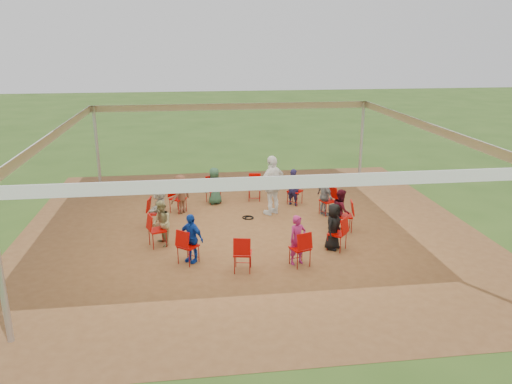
{
  "coord_description": "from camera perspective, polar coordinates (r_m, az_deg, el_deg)",
  "views": [
    {
      "loc": [
        -1.59,
        -13.43,
        5.3
      ],
      "look_at": [
        0.22,
        0.3,
        1.03
      ],
      "focal_mm": 35.0,
      "sensor_mm": 36.0,
      "label": 1
    }
  ],
  "objects": [
    {
      "name": "person_seated_1",
      "position": [
        15.59,
        7.87,
        -0.48
      ],
      "size": [
        0.59,
        0.81,
        1.24
      ],
      "primitive_type": "imported",
      "rotation": [
        0.0,
        0.0,
        1.91
      ],
      "color": "slate",
      "rests_on": "ground"
    },
    {
      "name": "person_seated_9",
      "position": [
        13.14,
        8.81,
        -3.92
      ],
      "size": [
        0.65,
        0.68,
        1.24
      ],
      "primitive_type": "imported",
      "rotation": [
        0.0,
        0.0,
        0.87
      ],
      "color": "black",
      "rests_on": "ground"
    },
    {
      "name": "person_seated_5",
      "position": [
        14.7,
        -10.93,
        -1.73
      ],
      "size": [
        0.63,
        1.21,
        1.24
      ],
      "primitive_type": "imported",
      "rotation": [
        0.0,
        0.0,
        -1.75
      ],
      "color": "#ABA997",
      "rests_on": "ground"
    },
    {
      "name": "dirt_patch",
      "position": [
        14.52,
        -0.73,
        -4.24
      ],
      "size": [
        13.0,
        13.0,
        0.0
      ],
      "primitive_type": "plane",
      "color": "brown",
      "rests_on": "ground"
    },
    {
      "name": "tent",
      "position": [
        13.84,
        -0.76,
        4.92
      ],
      "size": [
        10.33,
        10.33,
        3.0
      ],
      "color": "#B2B2B7",
      "rests_on": "ground"
    },
    {
      "name": "chair_2",
      "position": [
        16.59,
        4.47,
        0.09
      ],
      "size": [
        0.6,
        0.61,
        0.9
      ],
      "primitive_type": null,
      "rotation": [
        0.0,
        0.0,
        2.44
      ],
      "color": "#B00400",
      "rests_on": "ground"
    },
    {
      "name": "laptop",
      "position": [
        14.39,
        9.05,
        -2.17
      ],
      "size": [
        0.33,
        0.39,
        0.24
      ],
      "rotation": [
        0.0,
        0.0,
        1.39
      ],
      "color": "#B7B7BC",
      "rests_on": "ground"
    },
    {
      "name": "chair_5",
      "position": [
        15.96,
        -8.92,
        -0.77
      ],
      "size": [
        0.61,
        0.6,
        0.9
      ],
      "primitive_type": null,
      "rotation": [
        0.0,
        0.0,
        -2.27
      ],
      "color": "#B00400",
      "rests_on": "ground"
    },
    {
      "name": "chair_1",
      "position": [
        15.71,
        8.2,
        -1.03
      ],
      "size": [
        0.56,
        0.54,
        0.9
      ],
      "primitive_type": null,
      "rotation": [
        0.0,
        0.0,
        1.91
      ],
      "color": "#B00400",
      "rests_on": "ground"
    },
    {
      "name": "chair_8",
      "position": [
        12.35,
        -7.77,
        -6.16
      ],
      "size": [
        0.6,
        0.61,
        0.9
      ],
      "primitive_type": null,
      "rotation": [
        0.0,
        0.0,
        -0.7
      ],
      "color": "#B00400",
      "rests_on": "ground"
    },
    {
      "name": "person_seated_7",
      "position": [
        12.36,
        -7.44,
        -5.23
      ],
      "size": [
        0.79,
        0.75,
        1.24
      ],
      "primitive_type": "imported",
      "rotation": [
        0.0,
        0.0,
        -0.7
      ],
      "color": "#0F379F",
      "rests_on": "ground"
    },
    {
      "name": "ground",
      "position": [
        14.53,
        -0.73,
        -4.26
      ],
      "size": [
        80.0,
        80.0,
        0.0
      ],
      "primitive_type": "plane",
      "color": "#2F4D18",
      "rests_on": "ground"
    },
    {
      "name": "person_seated_8",
      "position": [
        12.18,
        4.77,
        -5.48
      ],
      "size": [
        0.52,
        0.43,
        1.24
      ],
      "primitive_type": "imported",
      "rotation": [
        0.0,
        0.0,
        0.34
      ],
      "color": "#961C5A",
      "rests_on": "ground"
    },
    {
      "name": "chair_10",
      "position": [
        12.16,
        5.05,
        -6.44
      ],
      "size": [
        0.54,
        0.56,
        0.9
      ],
      "primitive_type": null,
      "rotation": [
        0.0,
        0.0,
        0.34
      ],
      "color": "#B00400",
      "rests_on": "ground"
    },
    {
      "name": "chair_0",
      "position": [
        14.47,
        10.12,
        -2.73
      ],
      "size": [
        0.51,
        0.49,
        0.9
      ],
      "primitive_type": null,
      "rotation": [
        0.0,
        0.0,
        1.39
      ],
      "color": "#B00400",
      "rests_on": "ground"
    },
    {
      "name": "person_seated_2",
      "position": [
        16.44,
        4.28,
        0.57
      ],
      "size": [
        0.54,
        0.52,
        1.24
      ],
      "primitive_type": "imported",
      "rotation": [
        0.0,
        0.0,
        2.44
      ],
      "color": "#1A1639",
      "rests_on": "ground"
    },
    {
      "name": "chair_6",
      "position": [
        14.78,
        -11.35,
        -2.36
      ],
      "size": [
        0.51,
        0.49,
        0.9
      ],
      "primitive_type": null,
      "rotation": [
        0.0,
        0.0,
        -1.75
      ],
      "color": "#B00400",
      "rests_on": "ground"
    },
    {
      "name": "cable_coil",
      "position": [
        15.37,
        -0.88,
        -2.95
      ],
      "size": [
        0.36,
        0.36,
        0.03
      ],
      "rotation": [
        0.0,
        0.0,
        -0.01
      ],
      "color": "black",
      "rests_on": "ground"
    },
    {
      "name": "person_seated_3",
      "position": [
        16.57,
        -4.76,
        0.7
      ],
      "size": [
        0.68,
        0.52,
        1.24
      ],
      "primitive_type": "imported",
      "rotation": [
        0.0,
        0.0,
        -2.8
      ],
      "color": "#284C34",
      "rests_on": "ground"
    },
    {
      "name": "person_seated_0",
      "position": [
        14.39,
        9.68,
        -2.07
      ],
      "size": [
        0.45,
        0.65,
        1.24
      ],
      "primitive_type": "imported",
      "rotation": [
        0.0,
        0.0,
        1.39
      ],
      "color": "#3F0A15",
      "rests_on": "ground"
    },
    {
      "name": "chair_9",
      "position": [
        11.84,
        -1.54,
        -7.04
      ],
      "size": [
        0.49,
        0.51,
        0.9
      ],
      "primitive_type": null,
      "rotation": [
        0.0,
        0.0,
        -0.18
      ],
      "color": "#B00400",
      "rests_on": "ground"
    },
    {
      "name": "chair_3",
      "position": [
        16.96,
        -0.17,
        0.52
      ],
      "size": [
        0.49,
        0.51,
        0.9
      ],
      "primitive_type": null,
      "rotation": [
        0.0,
        0.0,
        2.96
      ],
      "color": "#B00400",
      "rests_on": "ground"
    },
    {
      "name": "person_seated_4",
      "position": [
        15.83,
        -8.63,
        -0.24
      ],
      "size": [
        0.82,
        0.87,
        1.24
      ],
      "primitive_type": "imported",
      "rotation": [
        0.0,
        0.0,
        -2.27
      ],
      "color": "brown",
      "rests_on": "ground"
    },
    {
      "name": "person_seated_6",
      "position": [
        13.42,
        -10.76,
        -3.56
      ],
      "size": [
        0.53,
        0.68,
        1.24
      ],
      "primitive_type": "imported",
      "rotation": [
        0.0,
        0.0,
        -1.23
      ],
      "color": "#8D8654",
      "rests_on": "ground"
    },
    {
      "name": "chair_11",
      "position": [
        13.16,
        9.25,
        -4.73
      ],
      "size": [
        0.61,
        0.6,
        0.9
      ],
      "primitive_type": null,
      "rotation": [
        0.0,
        0.0,
        0.87
      ],
      "color": "#B00400",
      "rests_on": "ground"
    },
    {
      "name": "chair_7",
      "position": [
        13.46,
        -11.21,
        -4.33
      ],
      "size": [
        0.56,
        0.54,
        0.9
      ],
      "primitive_type": null,
      "rotation": [
        0.0,
        0.0,
        -1.23
      ],
      "color": "#B00400",
      "rests_on": "ground"
    },
    {
      "name": "standing_person",
      "position": [
        15.47,
        1.91,
        0.78
      ],
      "size": [
        1.23,
        1.09,
        1.88
      ],
      "primitive_type": "imported",
      "rotation": [
        0.0,
        0.0,
        3.75
      ],
      "color": "white",
      "rests_on": "ground"
    },
    {
      "name": "chair_4",
      "position": [
        16.73,
        -4.9,
        0.22
      ],
      "size": [
        0.54,
        0.56,
        0.9
      ],
      "primitive_type": null,
      "rotation": [
        0.0,
        0.0,
        -2.8
      ],
      "color": "#B00400",
      "rests_on": "ground"
    }
  ]
}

